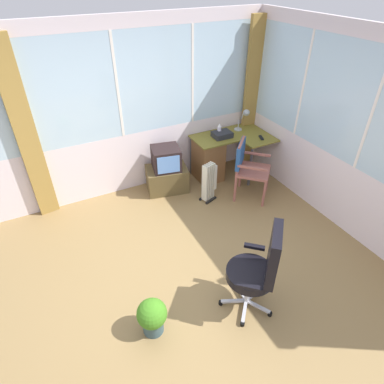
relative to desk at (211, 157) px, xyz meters
name	(u,v)px	position (x,y,z in m)	size (l,w,h in m)	color
ground	(191,285)	(-1.36, -1.92, -0.43)	(5.66, 5.47, 0.06)	olive
north_window_panel	(120,114)	(-1.36, 0.34, 0.89)	(4.66, 0.07, 2.57)	silver
east_window_panel	(364,143)	(1.00, -1.92, 0.89)	(0.07, 4.47, 2.57)	silver
curtain_north_left	(27,136)	(-2.64, 0.26, 0.84)	(0.26, 0.07, 2.47)	olive
curtain_corner	(251,96)	(0.87, 0.21, 0.84)	(0.26, 0.07, 2.47)	olive
desk	(211,157)	(0.00, 0.00, 0.00)	(1.24, 0.85, 0.73)	olive
desk_lamp	(245,117)	(0.64, 0.04, 0.57)	(0.24, 0.21, 0.36)	#B2B7BC
tv_remote	(261,138)	(0.72, -0.36, 0.35)	(0.04, 0.15, 0.02)	black
spray_bottle	(219,130)	(0.16, 0.04, 0.44)	(0.06, 0.06, 0.22)	silver
paper_tray	(222,134)	(0.17, -0.03, 0.38)	(0.30, 0.23, 0.09)	#26272D
wooden_armchair	(246,162)	(0.20, -0.70, 0.20)	(0.68, 0.68, 0.93)	#9B584D
office_chair	(260,267)	(-0.88, -2.50, 0.21)	(0.59, 0.61, 1.09)	#B7B7BF
tv_on_stand	(167,172)	(-0.83, -0.01, -0.06)	(0.72, 0.56, 0.76)	brown
space_heater	(209,181)	(-0.35, -0.56, -0.07)	(0.29, 0.23, 0.64)	silver
potted_plant	(152,316)	(-1.97, -2.28, -0.16)	(0.30, 0.30, 0.42)	#375156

